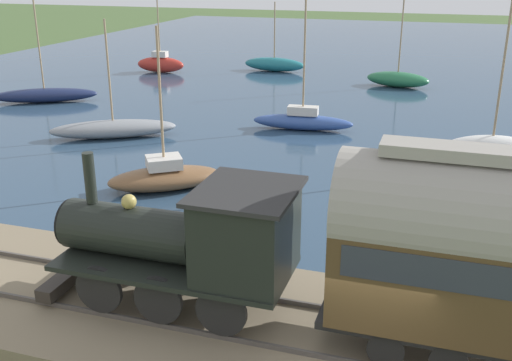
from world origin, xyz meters
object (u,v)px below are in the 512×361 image
(sailboat_green, at_px, (398,79))
(sailboat_blue, at_px, (303,120))
(sailboat_red, at_px, (160,63))
(rowboat_near_shore, at_px, (374,177))
(sailboat_brown, at_px, (165,176))
(sailboat_teal, at_px, (274,64))
(steam_locomotive, at_px, (195,238))
(rowboat_off_pier, at_px, (398,214))
(sailboat_gray, at_px, (113,129))
(sailboat_navy, at_px, (45,95))
(sailboat_white, at_px, (491,152))

(sailboat_green, bearing_deg, sailboat_blue, 174.37)
(sailboat_red, xyz_separation_m, rowboat_near_shore, (-20.43, -19.63, -0.54))
(rowboat_near_shore, bearing_deg, sailboat_brown, 83.15)
(sailboat_teal, relative_size, sailboat_blue, 0.67)
(sailboat_blue, distance_m, sailboat_brown, 10.63)
(steam_locomotive, relative_size, rowboat_off_pier, 2.03)
(sailboat_gray, bearing_deg, sailboat_teal, -35.09)
(sailboat_navy, height_order, sailboat_green, sailboat_green)
(sailboat_teal, bearing_deg, sailboat_navy, 148.40)
(rowboat_off_pier, bearing_deg, sailboat_brown, 59.03)
(sailboat_navy, distance_m, sailboat_brown, 18.22)
(steam_locomotive, distance_m, sailboat_red, 36.31)
(sailboat_gray, distance_m, sailboat_brown, 8.14)
(sailboat_teal, xyz_separation_m, rowboat_off_pier, (-27.40, -12.38, -0.34))
(steam_locomotive, bearing_deg, sailboat_teal, 13.31)
(sailboat_blue, xyz_separation_m, rowboat_near_shore, (-6.82, -4.63, -0.35))
(sailboat_brown, bearing_deg, sailboat_blue, -51.48)
(sailboat_gray, relative_size, sailboat_white, 0.72)
(sailboat_navy, height_order, rowboat_near_shore, sailboat_navy)
(sailboat_navy, distance_m, sailboat_blue, 17.09)
(sailboat_navy, distance_m, rowboat_off_pier, 25.88)
(sailboat_green, relative_size, sailboat_teal, 1.40)
(sailboat_teal, relative_size, sailboat_brown, 0.87)
(sailboat_brown, relative_size, rowboat_off_pier, 2.06)
(sailboat_navy, relative_size, sailboat_teal, 1.17)
(sailboat_red, bearing_deg, rowboat_off_pier, -143.47)
(rowboat_off_pier, bearing_deg, sailboat_teal, -4.59)
(sailboat_red, relative_size, rowboat_off_pier, 2.58)
(sailboat_navy, bearing_deg, sailboat_white, -129.80)
(sailboat_brown, distance_m, rowboat_near_shore, 8.36)
(sailboat_navy, xyz_separation_m, sailboat_teal, (15.44, -10.56, 0.10))
(sailboat_navy, height_order, sailboat_blue, sailboat_blue)
(sailboat_brown, relative_size, sailboat_white, 0.72)
(steam_locomotive, xyz_separation_m, sailboat_navy, (19.93, 18.93, -1.92))
(sailboat_brown, xyz_separation_m, sailboat_white, (6.37, -12.13, 0.27))
(steam_locomotive, distance_m, sailboat_navy, 27.56)
(rowboat_near_shore, bearing_deg, steam_locomotive, 136.22)
(sailboat_gray, relative_size, sailboat_red, 0.80)
(sailboat_teal, distance_m, sailboat_brown, 27.30)
(rowboat_off_pier, bearing_deg, sailboat_gray, 38.31)
(steam_locomotive, relative_size, sailboat_red, 0.78)
(sailboat_brown, bearing_deg, sailboat_gray, 9.36)
(steam_locomotive, xyz_separation_m, sailboat_green, (31.83, -1.75, -1.82))
(sailboat_teal, height_order, sailboat_white, sailboat_white)
(sailboat_red, relative_size, sailboat_blue, 0.97)
(sailboat_blue, height_order, rowboat_near_shore, sailboat_blue)
(sailboat_white, bearing_deg, sailboat_brown, 106.44)
(sailboat_blue, bearing_deg, steam_locomotive, -179.65)
(rowboat_near_shore, height_order, rowboat_off_pier, rowboat_off_pier)
(sailboat_gray, xyz_separation_m, sailboat_teal, (21.26, -2.24, 0.10))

